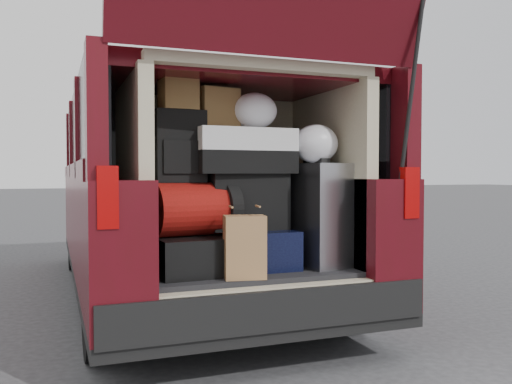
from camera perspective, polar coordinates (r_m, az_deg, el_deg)
ground at (r=3.38m, az=-0.34°, el=-17.62°), size 80.00×80.00×0.00m
minivan at (r=4.97m, az=-7.76°, el=-0.61°), size 1.90×5.35×2.77m
load_floor at (r=3.55m, az=-1.91°, el=-12.02°), size 1.24×1.05×0.55m
black_hardshell at (r=3.23m, az=-7.28°, el=-6.50°), size 0.42×0.56×0.22m
navy_hardshell at (r=3.40m, az=-0.35°, el=-5.89°), size 0.44×0.54×0.24m
silver_roller at (r=3.45m, az=6.35°, el=-2.37°), size 0.34×0.47×0.65m
kraft_bag at (r=3.02m, az=-1.21°, el=-5.80°), size 0.25×0.18×0.35m
red_duffel at (r=3.21m, az=-6.56°, el=-1.79°), size 0.52×0.38×0.31m
black_soft_case at (r=3.37m, az=-1.08°, el=-0.99°), size 0.48×0.29×0.35m
backpack at (r=3.24m, az=-8.15°, el=4.76°), size 0.31×0.20×0.43m
twotone_duffel at (r=3.34m, az=-1.40°, el=4.31°), size 0.62×0.34×0.27m
grocery_sack_lower at (r=3.26m, az=-8.17°, el=10.15°), size 0.22×0.18×0.19m
grocery_sack_upper at (r=3.37m, az=-4.27°, el=8.71°), size 0.28×0.24×0.24m
plastic_bag_center at (r=3.39m, az=-0.15°, el=8.52°), size 0.30×0.28×0.22m
plastic_bag_right at (r=3.44m, az=6.31°, el=5.05°), size 0.32×0.30×0.25m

